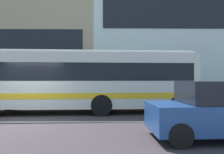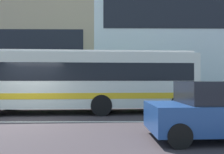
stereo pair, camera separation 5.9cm
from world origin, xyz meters
The scene contains 6 objects.
ground_plane centered at (0.00, 0.00, 0.00)m, with size 160.00×160.00×0.00m, color #393134.
lane_centre_line centered at (0.00, 0.00, 0.00)m, with size 60.00×0.16×0.01m, color silver.
hedge_row_far centered at (3.94, 6.66, 0.54)m, with size 17.48×1.10×1.08m, color #2A7227.
apartment_block_right centered at (12.49, 14.93, 6.54)m, with size 20.73×8.11×13.07m.
transit_bus centered at (2.38, 2.64, 1.73)m, with size 11.04×3.21×3.13m.
sedan_oncoming centered at (6.76, -2.64, 0.80)m, with size 4.39×2.06×1.67m.
Camera 1 is at (3.42, -9.14, 1.73)m, focal length 36.15 mm.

